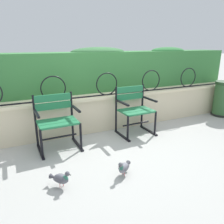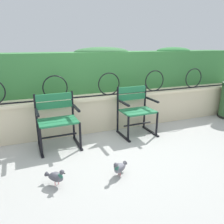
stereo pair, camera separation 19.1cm
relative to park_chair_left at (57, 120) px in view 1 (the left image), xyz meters
The scene contains 9 objects.
ground_plane 1.01m from the park_chair_left, 24.53° to the right, with size 60.00×60.00×0.00m, color #ADADA8.
stone_wall 0.96m from the park_chair_left, 30.03° to the left, with size 6.84×0.41×0.66m.
iron_arch_fence 0.80m from the park_chair_left, 34.57° to the left, with size 6.31×0.02×0.42m.
hedge_row 1.38m from the park_chair_left, 49.48° to the left, with size 6.70×0.58×0.90m.
park_chair_left is the anchor object (origin of this frame).
park_chair_right 1.39m from the park_chair_left, ahead, with size 0.62×0.54×0.86m.
pigeon_near_chairs 1.33m from the park_chair_left, 63.08° to the right, with size 0.25×0.22×0.22m.
pigeon_far_side 1.12m from the park_chair_left, 100.06° to the right, with size 0.23×0.24×0.22m.
trash_bin 3.73m from the park_chair_left, ahead, with size 0.44×0.44×0.78m.
Camera 1 is at (-1.39, -2.91, 1.59)m, focal length 35.49 mm.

